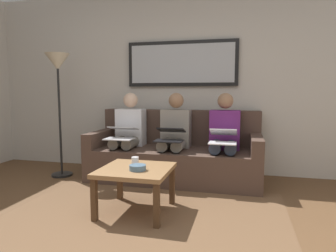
% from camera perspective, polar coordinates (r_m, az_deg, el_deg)
% --- Properties ---
extents(wall_rear, '(6.00, 0.12, 2.60)m').
position_cam_1_polar(wall_rear, '(4.43, 2.83, 8.37)').
color(wall_rear, beige).
rests_on(wall_rear, ground_plane).
extents(area_rug, '(2.60, 1.80, 0.01)m').
position_cam_1_polar(area_rug, '(2.96, -4.12, -16.37)').
color(area_rug, brown).
rests_on(area_rug, ground_plane).
extents(couch, '(2.20, 0.90, 0.90)m').
position_cam_1_polar(couch, '(4.04, 1.43, -5.55)').
color(couch, '#4C382D').
rests_on(couch, ground_plane).
extents(framed_mirror, '(1.58, 0.05, 0.64)m').
position_cam_1_polar(framed_mirror, '(4.35, 2.60, 11.71)').
color(framed_mirror, black).
extents(coffee_table, '(0.66, 0.66, 0.43)m').
position_cam_1_polar(coffee_table, '(2.92, -6.12, -9.04)').
color(coffee_table, olive).
rests_on(coffee_table, ground_plane).
extents(cup, '(0.07, 0.07, 0.09)m').
position_cam_1_polar(cup, '(2.96, -6.25, -6.70)').
color(cup, silver).
rests_on(cup, coffee_table).
extents(bowl, '(0.15, 0.15, 0.05)m').
position_cam_1_polar(bowl, '(2.81, -5.77, -7.84)').
color(bowl, slate).
rests_on(bowl, coffee_table).
extents(person_left, '(0.38, 0.58, 1.14)m').
position_cam_1_polar(person_left, '(3.83, 10.60, -1.79)').
color(person_left, '#66236B').
rests_on(person_left, couch).
extents(laptop_white, '(0.31, 0.37, 0.16)m').
position_cam_1_polar(laptop_white, '(3.60, 10.39, -2.02)').
color(laptop_white, white).
extents(person_middle, '(0.38, 0.58, 1.14)m').
position_cam_1_polar(person_middle, '(3.92, 1.22, -1.50)').
color(person_middle, gray).
rests_on(person_middle, couch).
extents(laptop_black, '(0.34, 0.37, 0.16)m').
position_cam_1_polar(laptop_black, '(3.69, 0.42, -1.67)').
color(laptop_black, black).
extents(person_right, '(0.38, 0.58, 1.14)m').
position_cam_1_polar(person_right, '(4.11, -7.52, -1.19)').
color(person_right, silver).
rests_on(person_right, couch).
extents(laptop_silver, '(0.35, 0.37, 0.16)m').
position_cam_1_polar(laptop_silver, '(3.88, -8.82, -1.29)').
color(laptop_silver, silver).
extents(standing_lamp, '(0.32, 0.32, 1.66)m').
position_cam_1_polar(standing_lamp, '(4.33, -20.11, 8.98)').
color(standing_lamp, black).
rests_on(standing_lamp, ground_plane).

